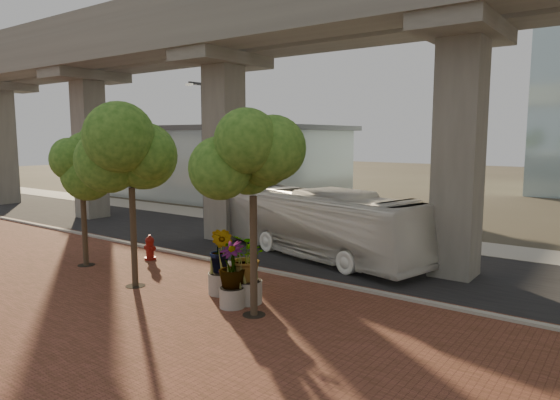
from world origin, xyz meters
The scene contains 16 objects.
ground centered at (0.00, 0.00, 0.00)m, with size 160.00×160.00×0.00m, color #333025.
brick_plaza centered at (0.00, -8.00, 0.03)m, with size 70.00×13.00×0.06m, color brown.
asphalt_road centered at (0.00, 2.00, 0.02)m, with size 90.00×8.00×0.04m, color black.
curb_strip centered at (0.00, -2.00, 0.08)m, with size 70.00×0.25×0.16m, color #9E9C93.
far_sidewalk centered at (0.00, 7.50, 0.03)m, with size 90.00×3.00×0.06m, color #9E9C93.
transit_viaduct centered at (0.00, 2.00, 7.29)m, with size 72.00×5.60×12.40m.
station_pavilion centered at (-20.00, 16.00, 3.22)m, with size 23.00×13.00×6.30m.
transit_bus centered at (0.03, 1.46, 1.54)m, with size 2.60×11.06×3.08m, color silver.
fire_hydrant centered at (-5.48, -3.45, 0.59)m, with size 0.55×0.49×1.09m.
planter_front centered at (1.63, -5.30, 1.45)m, with size 2.08×2.08×2.29m.
planter_right centered at (1.50, -5.92, 1.33)m, with size 1.96×1.96×2.10m.
planter_left centered at (0.30, -5.09, 1.46)m, with size 2.09×2.09×2.30m.
street_tree_far_west centered at (-6.89, -5.66, 4.31)m, with size 3.33×3.33×5.79m.
street_tree_near_west centered at (-2.82, -6.30, 4.73)m, with size 3.80×3.80×6.42m.
street_tree_near_east centered at (2.50, -6.06, 4.67)m, with size 3.41×3.41×6.19m.
streetlamp_west centered at (-11.05, 5.41, 5.08)m, with size 0.43×1.26×8.70m.
Camera 1 is at (11.70, -17.32, 5.43)m, focal length 32.00 mm.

